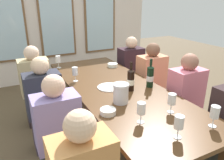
{
  "coord_description": "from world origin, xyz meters",
  "views": [
    {
      "loc": [
        -1.05,
        -1.98,
        1.68
      ],
      "look_at": [
        0.0,
        0.11,
        0.79
      ],
      "focal_mm": 34.89,
      "sensor_mm": 36.0,
      "label": 1
    }
  ],
  "objects_px": {
    "tasting_bowl_0": "(113,65)",
    "seated_person_0": "(36,88)",
    "wine_bottle_0": "(150,76)",
    "seated_person_4": "(59,137)",
    "tasting_bowl_1": "(108,111)",
    "seated_person_6": "(45,108)",
    "dining_table": "(116,93)",
    "wine_glass_5": "(141,109)",
    "metal_pitcher": "(121,93)",
    "wine_glass_2": "(75,72)",
    "seated_person_1": "(131,72)",
    "wine_glass_0": "(58,60)",
    "seated_person_5": "(184,102)",
    "white_plate_0": "(109,87)",
    "wine_glass_1": "(215,113)",
    "wine_glass_4": "(179,123)",
    "seated_person_7": "(151,83)",
    "wine_glass_3": "(172,100)",
    "wine_bottle_1": "(131,80)"
  },
  "relations": [
    {
      "from": "tasting_bowl_0",
      "to": "seated_person_0",
      "type": "distance_m",
      "value": 1.11
    },
    {
      "from": "wine_bottle_0",
      "to": "seated_person_4",
      "type": "distance_m",
      "value": 1.15
    },
    {
      "from": "tasting_bowl_1",
      "to": "seated_person_6",
      "type": "xyz_separation_m",
      "value": [
        -0.41,
        0.78,
        -0.24
      ]
    },
    {
      "from": "dining_table",
      "to": "seated_person_0",
      "type": "bearing_deg",
      "value": 129.41
    },
    {
      "from": "seated_person_6",
      "to": "tasting_bowl_0",
      "type": "bearing_deg",
      "value": 21.43
    },
    {
      "from": "wine_bottle_0",
      "to": "seated_person_6",
      "type": "distance_m",
      "value": 1.22
    },
    {
      "from": "wine_bottle_0",
      "to": "seated_person_0",
      "type": "height_order",
      "value": "seated_person_0"
    },
    {
      "from": "wine_glass_5",
      "to": "seated_person_4",
      "type": "relative_size",
      "value": 0.16
    },
    {
      "from": "metal_pitcher",
      "to": "wine_bottle_0",
      "type": "relative_size",
      "value": 0.59
    },
    {
      "from": "tasting_bowl_0",
      "to": "wine_glass_2",
      "type": "bearing_deg",
      "value": -154.33
    },
    {
      "from": "seated_person_1",
      "to": "seated_person_0",
      "type": "bearing_deg",
      "value": -180.0
    },
    {
      "from": "wine_bottle_0",
      "to": "wine_glass_0",
      "type": "relative_size",
      "value": 1.85
    },
    {
      "from": "seated_person_0",
      "to": "seated_person_5",
      "type": "height_order",
      "value": "same"
    },
    {
      "from": "seated_person_4",
      "to": "wine_glass_0",
      "type": "bearing_deg",
      "value": 75.23
    },
    {
      "from": "white_plate_0",
      "to": "seated_person_4",
      "type": "distance_m",
      "value": 0.79
    },
    {
      "from": "seated_person_0",
      "to": "wine_glass_1",
      "type": "bearing_deg",
      "value": -61.72
    },
    {
      "from": "wine_glass_1",
      "to": "seated_person_5",
      "type": "distance_m",
      "value": 0.91
    },
    {
      "from": "wine_glass_0",
      "to": "seated_person_4",
      "type": "distance_m",
      "value": 1.43
    },
    {
      "from": "dining_table",
      "to": "wine_glass_5",
      "type": "relative_size",
      "value": 14.25
    },
    {
      "from": "wine_glass_4",
      "to": "seated_person_7",
      "type": "relative_size",
      "value": 0.16
    },
    {
      "from": "dining_table",
      "to": "metal_pitcher",
      "type": "bearing_deg",
      "value": -111.69
    },
    {
      "from": "tasting_bowl_0",
      "to": "seated_person_7",
      "type": "bearing_deg",
      "value": -38.74
    },
    {
      "from": "wine_glass_4",
      "to": "seated_person_4",
      "type": "xyz_separation_m",
      "value": [
        -0.7,
        0.69,
        -0.33
      ]
    },
    {
      "from": "seated_person_6",
      "to": "wine_glass_4",
      "type": "bearing_deg",
      "value": -61.8
    },
    {
      "from": "wine_glass_1",
      "to": "seated_person_7",
      "type": "bearing_deg",
      "value": 72.01
    },
    {
      "from": "wine_glass_0",
      "to": "wine_glass_3",
      "type": "xyz_separation_m",
      "value": [
        0.55,
        -1.72,
        -0.0
      ]
    },
    {
      "from": "seated_person_0",
      "to": "white_plate_0",
      "type": "bearing_deg",
      "value": -52.59
    },
    {
      "from": "wine_glass_5",
      "to": "seated_person_1",
      "type": "height_order",
      "value": "seated_person_1"
    },
    {
      "from": "seated_person_4",
      "to": "seated_person_5",
      "type": "bearing_deg",
      "value": 0.92
    },
    {
      "from": "wine_bottle_1",
      "to": "seated_person_1",
      "type": "xyz_separation_m",
      "value": [
        0.65,
        1.05,
        -0.33
      ]
    },
    {
      "from": "seated_person_5",
      "to": "wine_glass_1",
      "type": "bearing_deg",
      "value": -121.89
    },
    {
      "from": "tasting_bowl_1",
      "to": "wine_glass_0",
      "type": "distance_m",
      "value": 1.5
    },
    {
      "from": "tasting_bowl_0",
      "to": "wine_glass_4",
      "type": "bearing_deg",
      "value": -101.77
    },
    {
      "from": "seated_person_1",
      "to": "wine_glass_3",
      "type": "bearing_deg",
      "value": -109.97
    },
    {
      "from": "white_plate_0",
      "to": "metal_pitcher",
      "type": "relative_size",
      "value": 1.39
    },
    {
      "from": "dining_table",
      "to": "wine_glass_0",
      "type": "distance_m",
      "value": 1.1
    },
    {
      "from": "wine_glass_2",
      "to": "wine_glass_5",
      "type": "relative_size",
      "value": 1.0
    },
    {
      "from": "seated_person_4",
      "to": "seated_person_6",
      "type": "distance_m",
      "value": 0.62
    },
    {
      "from": "wine_glass_5",
      "to": "seated_person_5",
      "type": "height_order",
      "value": "seated_person_5"
    },
    {
      "from": "tasting_bowl_1",
      "to": "wine_glass_1",
      "type": "bearing_deg",
      "value": -40.2
    },
    {
      "from": "wine_glass_1",
      "to": "seated_person_6",
      "type": "xyz_separation_m",
      "value": [
        -1.04,
        1.32,
        -0.33
      ]
    },
    {
      "from": "white_plate_0",
      "to": "wine_glass_2",
      "type": "height_order",
      "value": "wine_glass_2"
    },
    {
      "from": "wine_glass_5",
      "to": "wine_glass_3",
      "type": "bearing_deg",
      "value": 3.45
    },
    {
      "from": "seated_person_5",
      "to": "seated_person_0",
      "type": "bearing_deg",
      "value": 140.85
    },
    {
      "from": "metal_pitcher",
      "to": "seated_person_0",
      "type": "xyz_separation_m",
      "value": [
        -0.61,
        1.26,
        -0.31
      ]
    },
    {
      "from": "white_plate_0",
      "to": "metal_pitcher",
      "type": "xyz_separation_m",
      "value": [
        -0.07,
        -0.38,
        0.09
      ]
    },
    {
      "from": "white_plate_0",
      "to": "seated_person_4",
      "type": "height_order",
      "value": "seated_person_4"
    },
    {
      "from": "wine_bottle_1",
      "to": "wine_glass_5",
      "type": "xyz_separation_m",
      "value": [
        -0.26,
        -0.59,
        -0.0
      ]
    },
    {
      "from": "seated_person_4",
      "to": "wine_glass_1",
      "type": "bearing_deg",
      "value": -33.83
    },
    {
      "from": "white_plate_0",
      "to": "wine_glass_1",
      "type": "distance_m",
      "value": 1.13
    }
  ]
}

